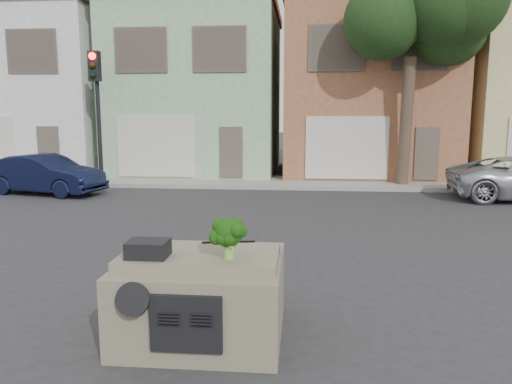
# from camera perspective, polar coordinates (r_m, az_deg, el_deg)

# --- Properties ---
(ground_plane) EXTENTS (120.00, 120.00, 0.00)m
(ground_plane) POSITION_cam_1_polar(r_m,az_deg,el_deg) (9.48, -2.46, -8.23)
(ground_plane) COLOR #303033
(ground_plane) RESTS_ON ground
(sidewalk) EXTENTS (40.00, 3.00, 0.15)m
(sidewalk) POSITION_cam_1_polar(r_m,az_deg,el_deg) (19.70, 1.62, 1.13)
(sidewalk) COLOR gray
(sidewalk) RESTS_ON ground
(townhouse_white) EXTENTS (7.20, 8.20, 7.55)m
(townhouse_white) POSITION_cam_1_polar(r_m,az_deg,el_deg) (26.48, -22.67, 10.53)
(townhouse_white) COLOR white
(townhouse_white) RESTS_ON ground
(townhouse_mint) EXTENTS (7.20, 8.20, 7.55)m
(townhouse_mint) POSITION_cam_1_polar(r_m,az_deg,el_deg) (23.96, -6.27, 11.38)
(townhouse_mint) COLOR #95BE93
(townhouse_mint) RESTS_ON ground
(townhouse_tan) EXTENTS (7.20, 8.20, 7.55)m
(townhouse_tan) POSITION_cam_1_polar(r_m,az_deg,el_deg) (23.65, 12.21, 11.26)
(townhouse_tan) COLOR #9A5F3F
(townhouse_tan) RESTS_ON ground
(navy_sedan) EXTENTS (4.39, 2.37, 1.37)m
(navy_sedan) POSITION_cam_1_polar(r_m,az_deg,el_deg) (18.82, -22.82, -0.21)
(navy_sedan) COLOR #101534
(navy_sedan) RESTS_ON ground
(traffic_signal) EXTENTS (0.40, 0.40, 5.10)m
(traffic_signal) POSITION_cam_1_polar(r_m,az_deg,el_deg) (20.02, -17.64, 7.94)
(traffic_signal) COLOR black
(traffic_signal) RESTS_ON ground
(tree_near) EXTENTS (4.40, 4.00, 8.50)m
(tree_near) POSITION_cam_1_polar(r_m,az_deg,el_deg) (19.19, 17.01, 13.02)
(tree_near) COLOR #1B3715
(tree_near) RESTS_ON ground
(car_dashboard) EXTENTS (2.00, 1.80, 1.12)m
(car_dashboard) POSITION_cam_1_polar(r_m,az_deg,el_deg) (6.50, -6.10, -11.37)
(car_dashboard) COLOR #79715B
(car_dashboard) RESTS_ON ground
(instrument_hump) EXTENTS (0.48, 0.38, 0.20)m
(instrument_hump) POSITION_cam_1_polar(r_m,az_deg,el_deg) (6.12, -12.23, -6.36)
(instrument_hump) COLOR black
(instrument_hump) RESTS_ON car_dashboard
(wiper_arm) EXTENTS (0.69, 0.15, 0.02)m
(wiper_arm) POSITION_cam_1_polar(r_m,az_deg,el_deg) (6.64, -3.16, -5.72)
(wiper_arm) COLOR black
(wiper_arm) RESTS_ON car_dashboard
(broccoli) EXTENTS (0.43, 0.43, 0.50)m
(broccoli) POSITION_cam_1_polar(r_m,az_deg,el_deg) (5.88, -3.15, -5.28)
(broccoli) COLOR #133709
(broccoli) RESTS_ON car_dashboard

